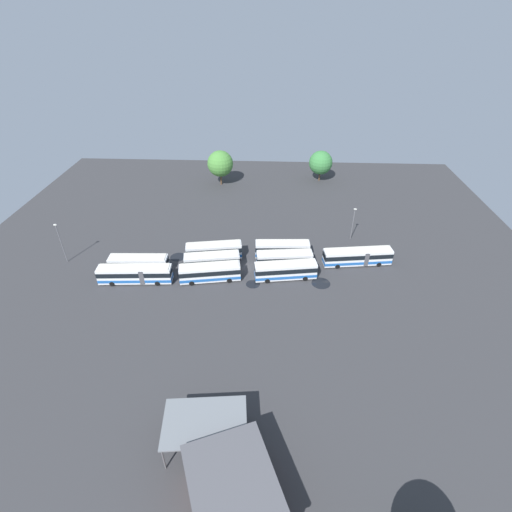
{
  "coord_description": "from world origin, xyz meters",
  "views": [
    {
      "loc": [
        -4.49,
        62.33,
        45.13
      ],
      "look_at": [
        -1.46,
        -1.92,
        1.56
      ],
      "focal_mm": 26.58,
      "sensor_mm": 36.0,
      "label": 1
    }
  ],
  "objects_px": {
    "lamp_post_by_building": "(61,242)",
    "bus_row1_slot0": "(282,249)",
    "maintenance_shelter": "(205,423)",
    "tree_north_edge": "(321,163)",
    "tree_west_edge": "(220,164)",
    "bus_row2_slot2": "(210,272)",
    "depot_building": "(235,498)",
    "bus_row0_slot1": "(358,257)",
    "bus_row3_slot2": "(135,274)",
    "bus_row2_slot1": "(212,261)",
    "bus_row1_slot2": "(286,270)",
    "lamp_post_near_entrance": "(353,222)",
    "bus_row2_slot0": "(214,251)",
    "bus_row1_slot1": "(284,259)",
    "bus_row3_slot1": "(139,264)"
  },
  "relations": [
    {
      "from": "bus_row3_slot1",
      "to": "depot_building",
      "type": "distance_m",
      "value": 47.82
    },
    {
      "from": "bus_row1_slot2",
      "to": "tree_north_edge",
      "type": "relative_size",
      "value": 1.36
    },
    {
      "from": "bus_row1_slot0",
      "to": "maintenance_shelter",
      "type": "relative_size",
      "value": 1.09
    },
    {
      "from": "tree_north_edge",
      "to": "tree_west_edge",
      "type": "relative_size",
      "value": 0.9
    },
    {
      "from": "bus_row2_slot2",
      "to": "lamp_post_by_building",
      "type": "bearing_deg",
      "value": -9.01
    },
    {
      "from": "bus_row1_slot0",
      "to": "depot_building",
      "type": "bearing_deg",
      "value": 83.61
    },
    {
      "from": "bus_row2_slot1",
      "to": "lamp_post_by_building",
      "type": "bearing_deg",
      "value": -2.13
    },
    {
      "from": "bus_row2_slot2",
      "to": "tree_north_edge",
      "type": "height_order",
      "value": "tree_north_edge"
    },
    {
      "from": "bus_row2_slot2",
      "to": "depot_building",
      "type": "height_order",
      "value": "depot_building"
    },
    {
      "from": "bus_row0_slot1",
      "to": "bus_row3_slot2",
      "type": "relative_size",
      "value": 1.01
    },
    {
      "from": "bus_row3_slot2",
      "to": "tree_west_edge",
      "type": "bearing_deg",
      "value": -102.58
    },
    {
      "from": "bus_row1_slot0",
      "to": "maintenance_shelter",
      "type": "height_order",
      "value": "maintenance_shelter"
    },
    {
      "from": "depot_building",
      "to": "tree_west_edge",
      "type": "distance_m",
      "value": 86.66
    },
    {
      "from": "bus_row1_slot1",
      "to": "tree_west_edge",
      "type": "relative_size",
      "value": 1.13
    },
    {
      "from": "lamp_post_near_entrance",
      "to": "bus_row1_slot0",
      "type": "bearing_deg",
      "value": 26.7
    },
    {
      "from": "bus_row1_slot1",
      "to": "bus_row2_slot1",
      "type": "height_order",
      "value": "same"
    },
    {
      "from": "bus_row1_slot1",
      "to": "bus_row3_slot2",
      "type": "height_order",
      "value": "same"
    },
    {
      "from": "bus_row0_slot1",
      "to": "lamp_post_by_building",
      "type": "height_order",
      "value": "lamp_post_by_building"
    },
    {
      "from": "tree_west_edge",
      "to": "bus_row3_slot2",
      "type": "bearing_deg",
      "value": 77.42
    },
    {
      "from": "bus_row1_slot0",
      "to": "maintenance_shelter",
      "type": "distance_m",
      "value": 42.33
    },
    {
      "from": "bus_row2_slot1",
      "to": "maintenance_shelter",
      "type": "relative_size",
      "value": 1.07
    },
    {
      "from": "bus_row2_slot1",
      "to": "lamp_post_by_building",
      "type": "relative_size",
      "value": 1.27
    },
    {
      "from": "lamp_post_by_building",
      "to": "depot_building",
      "type": "bearing_deg",
      "value": 131.34
    },
    {
      "from": "bus_row0_slot1",
      "to": "bus_row1_slot0",
      "type": "distance_m",
      "value": 15.44
    },
    {
      "from": "bus_row0_slot1",
      "to": "bus_row1_slot2",
      "type": "bearing_deg",
      "value": 20.29
    },
    {
      "from": "bus_row1_slot0",
      "to": "bus_row2_slot1",
      "type": "bearing_deg",
      "value": 20.2
    },
    {
      "from": "bus_row2_slot0",
      "to": "bus_row3_slot2",
      "type": "relative_size",
      "value": 0.84
    },
    {
      "from": "lamp_post_by_building",
      "to": "bus_row2_slot1",
      "type": "bearing_deg",
      "value": 177.87
    },
    {
      "from": "bus_row2_slot0",
      "to": "depot_building",
      "type": "distance_m",
      "value": 48.09
    },
    {
      "from": "tree_north_edge",
      "to": "bus_row3_slot2",
      "type": "bearing_deg",
      "value": 52.46
    },
    {
      "from": "tree_west_edge",
      "to": "maintenance_shelter",
      "type": "bearing_deg",
      "value": 95.77
    },
    {
      "from": "bus_row1_slot2",
      "to": "maintenance_shelter",
      "type": "height_order",
      "value": "maintenance_shelter"
    },
    {
      "from": "maintenance_shelter",
      "to": "tree_west_edge",
      "type": "relative_size",
      "value": 1.05
    },
    {
      "from": "depot_building",
      "to": "lamp_post_near_entrance",
      "type": "height_order",
      "value": "lamp_post_near_entrance"
    },
    {
      "from": "lamp_post_by_building",
      "to": "bus_row2_slot0",
      "type": "bearing_deg",
      "value": -174.91
    },
    {
      "from": "lamp_post_by_building",
      "to": "bus_row1_slot0",
      "type": "bearing_deg",
      "value": -174.82
    },
    {
      "from": "depot_building",
      "to": "bus_row2_slot0",
      "type": "bearing_deg",
      "value": -79.47
    },
    {
      "from": "bus_row2_slot0",
      "to": "bus_row2_slot2",
      "type": "distance_m",
      "value": 7.58
    },
    {
      "from": "lamp_post_near_entrance",
      "to": "tree_north_edge",
      "type": "relative_size",
      "value": 0.85
    },
    {
      "from": "lamp_post_near_entrance",
      "to": "tree_west_edge",
      "type": "relative_size",
      "value": 0.76
    },
    {
      "from": "bus_row3_slot1",
      "to": "maintenance_shelter",
      "type": "distance_m",
      "value": 39.35
    },
    {
      "from": "bus_row1_slot2",
      "to": "depot_building",
      "type": "height_order",
      "value": "depot_building"
    },
    {
      "from": "bus_row0_slot1",
      "to": "bus_row2_slot0",
      "type": "bearing_deg",
      "value": -1.56
    },
    {
      "from": "bus_row1_slot2",
      "to": "depot_building",
      "type": "relative_size",
      "value": 0.87
    },
    {
      "from": "bus_row0_slot1",
      "to": "bus_row1_slot2",
      "type": "distance_m",
      "value": 15.72
    },
    {
      "from": "maintenance_shelter",
      "to": "bus_row1_slot2",
      "type": "bearing_deg",
      "value": -106.84
    },
    {
      "from": "bus_row3_slot2",
      "to": "lamp_post_near_entrance",
      "type": "relative_size",
      "value": 1.84
    },
    {
      "from": "bus_row0_slot1",
      "to": "tree_west_edge",
      "type": "relative_size",
      "value": 1.41
    },
    {
      "from": "bus_row2_slot0",
      "to": "tree_north_edge",
      "type": "distance_m",
      "value": 50.07
    },
    {
      "from": "bus_row1_slot1",
      "to": "bus_row3_slot1",
      "type": "bearing_deg",
      "value": 5.64
    }
  ]
}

